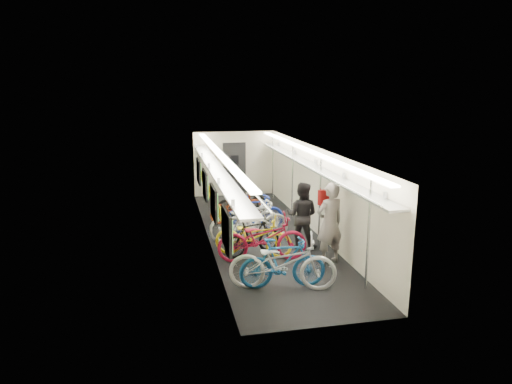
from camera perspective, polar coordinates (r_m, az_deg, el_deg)
name	(u,v)px	position (r m, az deg, el deg)	size (l,w,h in m)	color
train_car_shell	(245,172)	(12.80, -1.34, 2.48)	(10.00, 10.00, 10.00)	black
bicycle_0	(283,263)	(9.21, 3.34, -8.81)	(0.75, 2.15, 1.13)	#B5B6BA
bicycle_1	(283,263)	(9.29, 3.35, -8.86)	(0.50, 1.77, 1.06)	#164F88
bicycle_2	(262,238)	(10.66, 0.80, -5.81)	(0.73, 2.10, 1.10)	maroon
bicycle_3	(253,237)	(11.04, -0.42, -5.62)	(0.44, 1.55, 0.93)	black
bicycle_4	(253,236)	(10.99, -0.34, -5.55)	(0.66, 1.88, 0.99)	yellow
bicycle_5	(255,221)	(12.01, -0.12, -3.63)	(0.52, 1.84, 1.11)	silver
bicycle_6	(245,219)	(12.24, -1.44, -3.39)	(0.71, 2.04, 1.07)	silver
bicycle_7	(254,214)	(12.72, -0.31, -2.74)	(0.51, 1.81, 1.09)	#1D34AE
bicycle_8	(237,206)	(13.85, -2.41, -1.73)	(0.63, 1.81, 0.95)	maroon
bicycle_9	(243,202)	(14.03, -1.69, -1.30)	(0.50, 1.76, 1.06)	black
passenger_near	(330,223)	(10.57, 9.19, -3.89)	(0.69, 0.45, 1.90)	slate
passenger_mid	(302,215)	(11.50, 5.74, -2.93)	(0.82, 0.64, 1.69)	black
backpack	(324,197)	(11.58, 8.44, -0.68)	(0.26, 0.14, 0.38)	#AB1111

